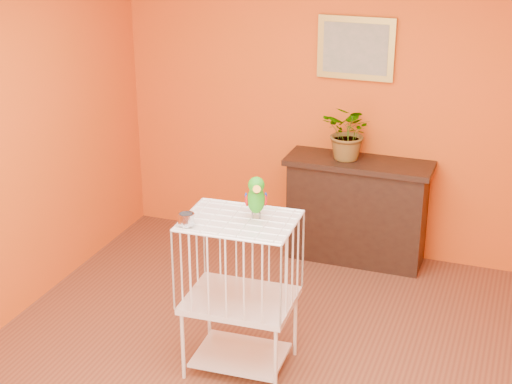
% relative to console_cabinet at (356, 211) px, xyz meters
% --- Properties ---
extents(room_shell, '(4.50, 4.50, 4.50)m').
position_rel_console_cabinet_xyz_m(room_shell, '(-0.11, -2.04, 1.14)').
color(room_shell, '#D34C13').
rests_on(room_shell, ground).
extents(console_cabinet, '(1.19, 0.43, 0.88)m').
position_rel_console_cabinet_xyz_m(console_cabinet, '(0.00, 0.00, 0.00)').
color(console_cabinet, black).
rests_on(console_cabinet, ground).
extents(potted_plant, '(0.52, 0.55, 0.36)m').
position_rel_console_cabinet_xyz_m(potted_plant, '(-0.09, -0.04, 0.62)').
color(potted_plant, '#26722D').
rests_on(potted_plant, console_cabinet).
extents(framed_picture, '(0.62, 0.04, 0.50)m').
position_rel_console_cabinet_xyz_m(framed_picture, '(-0.11, 0.18, 1.31)').
color(framed_picture, '#B1983F').
rests_on(framed_picture, room_shell).
extents(birdcage, '(0.70, 0.55, 1.05)m').
position_rel_console_cabinet_xyz_m(birdcage, '(-0.33, -1.81, 0.11)').
color(birdcage, silver).
rests_on(birdcage, ground).
extents(feed_cup, '(0.10, 0.10, 0.07)m').
position_rel_console_cabinet_xyz_m(feed_cup, '(-0.60, -1.99, 0.65)').
color(feed_cup, silver).
rests_on(feed_cup, birdcage).
extents(parrot, '(0.16, 0.25, 0.29)m').
position_rel_console_cabinet_xyz_m(parrot, '(-0.24, -1.75, 0.76)').
color(parrot, '#59544C').
rests_on(parrot, birdcage).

